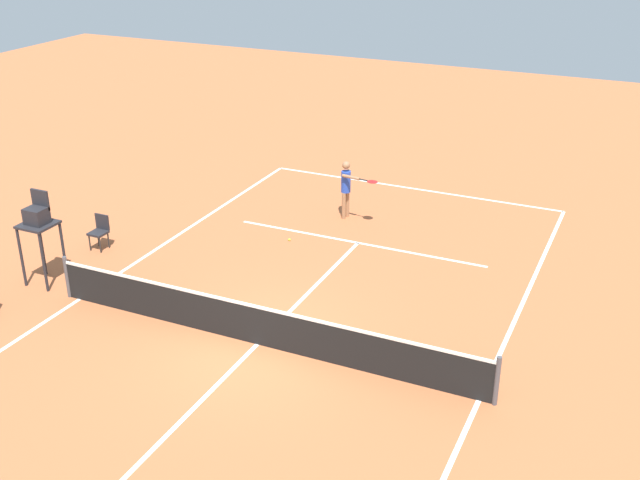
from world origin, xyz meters
name	(u,v)px	position (x,y,z in m)	size (l,w,h in m)	color
ground_plane	(257,344)	(0.00, 0.00, 0.00)	(60.00, 60.00, 0.00)	#B76038
court_lines	(257,344)	(0.00, 0.00, 0.00)	(9.86, 21.25, 0.01)	white
tennis_net	(257,324)	(0.00, 0.00, 0.50)	(10.46, 0.10, 1.07)	#4C4C51
player_serving	(347,185)	(0.99, -7.35, 1.06)	(1.27, 0.72, 1.77)	#9E704C
tennis_ball	(289,240)	(1.81, -5.14, 0.03)	(0.07, 0.07, 0.07)	#CCE033
umpire_chair	(38,223)	(6.22, -0.37, 1.61)	(0.80, 0.80, 2.41)	#232328
courtside_chair_mid	(100,230)	(6.29, -2.56, 0.53)	(0.44, 0.46, 0.95)	#262626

